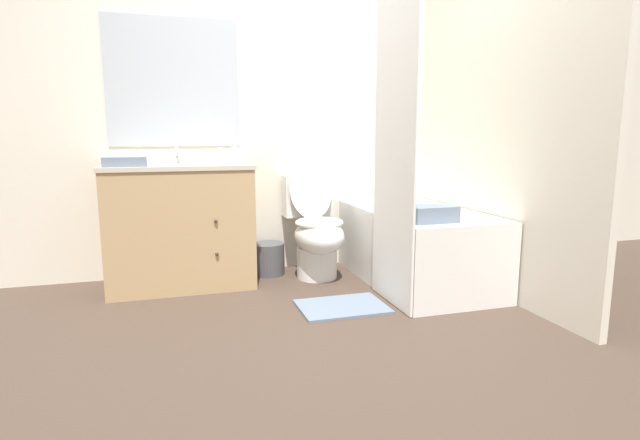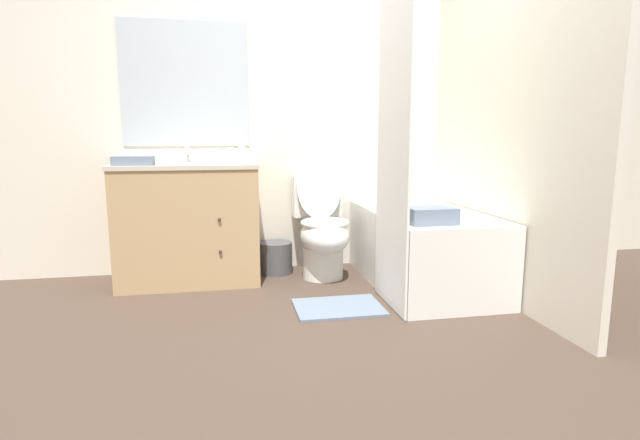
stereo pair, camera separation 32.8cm
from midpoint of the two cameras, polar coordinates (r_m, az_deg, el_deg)
ground_plane at (r=2.77m, az=-1.60°, el=-13.26°), size 14.00×14.00×0.00m
wall_back at (r=4.06m, az=-7.62°, el=12.03°), size 8.00×0.06×2.50m
wall_right at (r=3.77m, az=14.91°, el=11.96°), size 0.05×2.51×2.50m
vanity_cabinet at (r=3.75m, az=-18.10°, el=-0.50°), size 1.02×0.60×0.88m
sink_faucet at (r=3.90m, az=-18.40°, el=6.73°), size 0.14×0.12×0.12m
toilet at (r=3.80m, az=-2.98°, el=-1.17°), size 0.38×0.68×0.90m
bathtub at (r=3.72m, az=8.43°, el=-2.92°), size 0.73×1.38×0.54m
shower_curtain at (r=3.12m, az=5.53°, el=8.68°), size 0.01×0.58×2.04m
wastebasket at (r=3.95m, az=-8.36°, el=-4.42°), size 0.26×0.26×0.25m
tissue_box at (r=3.87m, az=-13.71°, el=7.06°), size 0.14×0.14×0.11m
soap_dispenser at (r=3.72m, az=-12.23°, el=7.34°), size 0.05×0.05×0.15m
hand_towel_folded at (r=3.56m, az=-23.94°, el=6.10°), size 0.27×0.14×0.06m
bath_towel_folded at (r=3.17m, az=9.72°, el=0.70°), size 0.29×0.21×0.10m
bath_mat at (r=3.19m, az=-0.45°, el=-9.92°), size 0.55×0.40×0.02m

